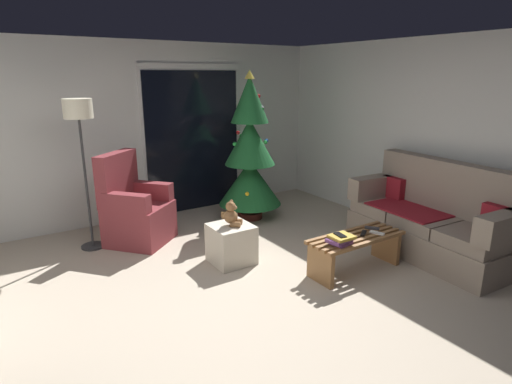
# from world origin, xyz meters

# --- Properties ---
(ground_plane) EXTENTS (7.00, 7.00, 0.00)m
(ground_plane) POSITION_xyz_m (0.00, 0.00, 0.00)
(ground_plane) COLOR #B2A38E
(wall_back) EXTENTS (5.72, 0.12, 2.50)m
(wall_back) POSITION_xyz_m (0.00, 3.06, 1.25)
(wall_back) COLOR silver
(wall_back) RESTS_ON ground
(wall_right) EXTENTS (0.12, 6.00, 2.50)m
(wall_right) POSITION_xyz_m (2.86, 0.00, 1.25)
(wall_right) COLOR silver
(wall_right) RESTS_ON ground
(patio_door_frame) EXTENTS (1.60, 0.02, 2.20)m
(patio_door_frame) POSITION_xyz_m (0.75, 2.99, 1.10)
(patio_door_frame) COLOR silver
(patio_door_frame) RESTS_ON ground
(patio_door_glass) EXTENTS (1.50, 0.02, 2.10)m
(patio_door_glass) POSITION_xyz_m (0.75, 2.97, 1.05)
(patio_door_glass) COLOR black
(patio_door_glass) RESTS_ON ground
(couch) EXTENTS (0.91, 1.99, 1.08)m
(couch) POSITION_xyz_m (2.32, -0.12, 0.40)
(couch) COLOR gray
(couch) RESTS_ON ground
(coffee_table) EXTENTS (1.10, 0.40, 0.40)m
(coffee_table) POSITION_xyz_m (1.23, 0.03, 0.27)
(coffee_table) COLOR olive
(coffee_table) RESTS_ON ground
(remote_white) EXTENTS (0.09, 0.16, 0.02)m
(remote_white) POSITION_xyz_m (1.45, -0.06, 0.41)
(remote_white) COLOR silver
(remote_white) RESTS_ON coffee_table
(remote_silver) EXTENTS (0.05, 0.16, 0.02)m
(remote_silver) POSITION_xyz_m (1.13, 0.04, 0.41)
(remote_silver) COLOR #ADADB2
(remote_silver) RESTS_ON coffee_table
(remote_graphite) EXTENTS (0.13, 0.15, 0.02)m
(remote_graphite) POSITION_xyz_m (1.52, 0.08, 0.41)
(remote_graphite) COLOR #333338
(remote_graphite) RESTS_ON coffee_table
(remote_black) EXTENTS (0.15, 0.12, 0.02)m
(remote_black) POSITION_xyz_m (1.32, 0.02, 0.41)
(remote_black) COLOR black
(remote_black) RESTS_ON coffee_table
(book_stack) EXTENTS (0.27, 0.22, 0.09)m
(book_stack) POSITION_xyz_m (0.92, -0.05, 0.45)
(book_stack) COLOR #6B3D7A
(book_stack) RESTS_ON coffee_table
(cell_phone) EXTENTS (0.09, 0.15, 0.01)m
(cell_phone) POSITION_xyz_m (0.92, -0.04, 0.50)
(cell_phone) COLOR black
(cell_phone) RESTS_ON book_stack
(christmas_tree) EXTENTS (0.90, 0.90, 2.10)m
(christmas_tree) POSITION_xyz_m (1.21, 2.10, 0.93)
(christmas_tree) COLOR #4C1E19
(christmas_tree) RESTS_ON ground
(armchair) EXTENTS (0.97, 0.97, 1.13)m
(armchair) POSITION_xyz_m (-0.47, 2.12, 0.40)
(armchair) COLOR maroon
(armchair) RESTS_ON ground
(floor_lamp) EXTENTS (0.32, 0.32, 1.78)m
(floor_lamp) POSITION_xyz_m (-0.98, 2.24, 1.51)
(floor_lamp) COLOR #2D2D30
(floor_lamp) RESTS_ON ground
(ottoman) EXTENTS (0.44, 0.44, 0.44)m
(ottoman) POSITION_xyz_m (0.23, 0.94, 0.22)
(ottoman) COLOR beige
(ottoman) RESTS_ON ground
(teddy_bear_chestnut) EXTENTS (0.22, 0.21, 0.29)m
(teddy_bear_chestnut) POSITION_xyz_m (0.23, 0.93, 0.56)
(teddy_bear_chestnut) COLOR brown
(teddy_bear_chestnut) RESTS_ON ottoman
(teddy_bear_honey_by_tree) EXTENTS (0.20, 0.19, 0.29)m
(teddy_bear_honey_by_tree) POSITION_xyz_m (0.64, 1.84, 0.12)
(teddy_bear_honey_by_tree) COLOR tan
(teddy_bear_honey_by_tree) RESTS_ON ground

